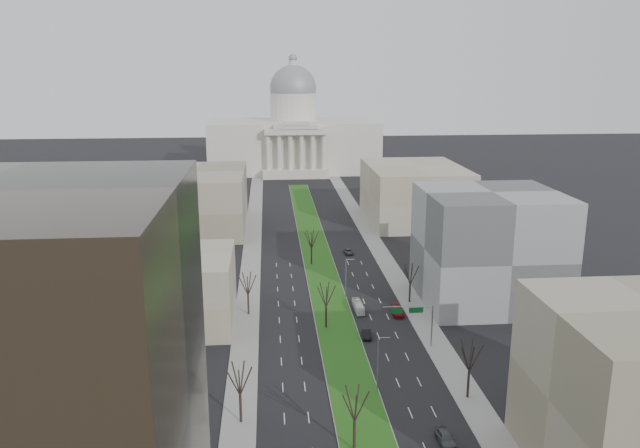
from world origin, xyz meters
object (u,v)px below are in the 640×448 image
car_red (397,311)px  car_grey_far (348,252)px  car_grey_near (445,437)px  box_van (358,306)px  car_black (367,333)px

car_red → car_grey_far: 43.37m
car_grey_near → box_van: size_ratio=0.71×
car_black → car_red: (7.97, 10.33, 0.06)m
car_black → car_grey_far: 53.57m
car_grey_far → car_red: bearing=-88.6°
car_grey_near → car_grey_far: (-1.89, 87.94, -0.21)m
box_van → car_grey_far: bearing=83.9°
car_grey_far → car_black: bearing=-98.3°
car_grey_far → box_van: size_ratio=0.65×
car_grey_near → car_grey_far: 87.96m
car_grey_near → box_van: bearing=94.0°
car_grey_near → car_black: bearing=96.8°
car_black → box_van: box_van is taller
car_grey_near → car_black: car_grey_near is taller
box_van → car_red: bearing=-20.9°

